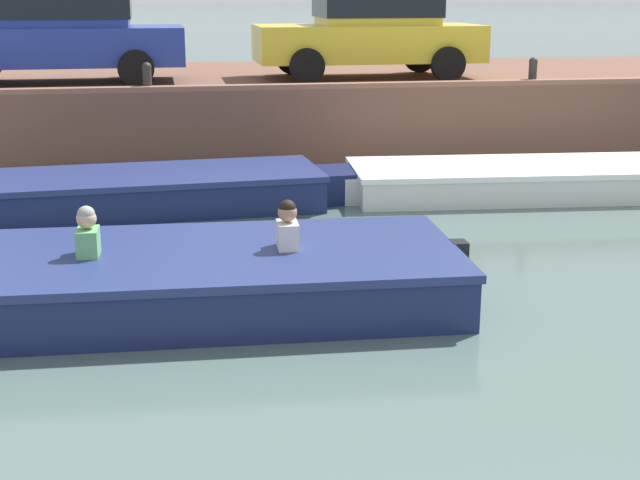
% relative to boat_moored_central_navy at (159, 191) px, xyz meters
% --- Properties ---
extents(ground_plane, '(400.00, 400.00, 0.00)m').
position_rel_boat_moored_central_navy_xyz_m(ground_plane, '(1.68, -4.60, -0.26)').
color(ground_plane, '#4C605B').
extents(far_quay_wall, '(60.00, 6.00, 1.46)m').
position_rel_boat_moored_central_navy_xyz_m(far_quay_wall, '(1.68, 4.76, 0.47)').
color(far_quay_wall, brown).
rests_on(far_quay_wall, ground).
extents(far_wall_coping, '(60.00, 0.24, 0.08)m').
position_rel_boat_moored_central_navy_xyz_m(far_wall_coping, '(1.68, 1.88, 1.23)').
color(far_wall_coping, brown).
rests_on(far_wall_coping, far_quay_wall).
extents(boat_moored_central_navy, '(6.08, 2.08, 0.53)m').
position_rel_boat_moored_central_navy_xyz_m(boat_moored_central_navy, '(0.00, 0.00, 0.00)').
color(boat_moored_central_navy, navy).
rests_on(boat_moored_central_navy, ground).
extents(boat_moored_east_white, '(6.26, 2.15, 0.47)m').
position_rel_boat_moored_central_navy_xyz_m(boat_moored_east_white, '(5.17, 0.00, -0.03)').
color(boat_moored_east_white, white).
rests_on(boat_moored_east_white, ground).
extents(motorboat_passing, '(6.73, 2.42, 1.05)m').
position_rel_boat_moored_central_navy_xyz_m(motorboat_passing, '(-0.08, -4.15, 0.02)').
color(motorboat_passing, navy).
rests_on(motorboat_passing, ground).
extents(car_left_inner_blue, '(4.32, 2.01, 1.54)m').
position_rel_boat_moored_central_navy_xyz_m(car_left_inner_blue, '(-1.59, 3.55, 2.04)').
color(car_left_inner_blue, '#233893').
rests_on(car_left_inner_blue, far_quay_wall).
extents(car_centre_yellow, '(4.02, 1.99, 1.54)m').
position_rel_boat_moored_central_navy_xyz_m(car_centre_yellow, '(3.84, 3.55, 2.04)').
color(car_centre_yellow, yellow).
rests_on(car_centre_yellow, far_quay_wall).
extents(mooring_bollard_mid, '(0.15, 0.15, 0.44)m').
position_rel_boat_moored_central_navy_xyz_m(mooring_bollard_mid, '(-0.13, 2.01, 1.43)').
color(mooring_bollard_mid, '#2D2B28').
rests_on(mooring_bollard_mid, far_quay_wall).
extents(mooring_bollard_east, '(0.15, 0.15, 0.44)m').
position_rel_boat_moored_central_navy_xyz_m(mooring_bollard_east, '(6.33, 2.01, 1.43)').
color(mooring_bollard_east, '#2D2B28').
rests_on(mooring_bollard_east, far_quay_wall).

